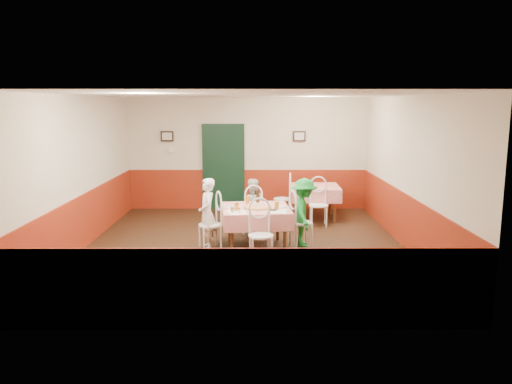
{
  "coord_description": "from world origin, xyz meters",
  "views": [
    {
      "loc": [
        0.18,
        -9.04,
        2.64
      ],
      "look_at": [
        0.21,
        -0.04,
        1.05
      ],
      "focal_mm": 35.0,
      "sensor_mm": 36.0,
      "label": 1
    }
  ],
  "objects_px": {
    "chair_right": "(301,223)",
    "glass_c": "(248,200)",
    "chair_far": "(252,214)",
    "diner_left": "(207,214)",
    "chair_left": "(210,225)",
    "wallet": "(273,210)",
    "diner_right": "(304,213)",
    "main_table": "(256,228)",
    "glass_a": "(237,207)",
    "beer_bottle": "(258,197)",
    "second_table": "(315,202)",
    "pizza": "(258,207)",
    "glass_b": "(277,206)",
    "chair_second_b": "(319,205)",
    "diner_far": "(252,207)",
    "chair_near": "(261,236)",
    "chair_second_a": "(283,199)"
  },
  "relations": [
    {
      "from": "pizza",
      "to": "glass_a",
      "type": "height_order",
      "value": "glass_a"
    },
    {
      "from": "chair_right",
      "to": "chair_second_a",
      "type": "bearing_deg",
      "value": -9.79
    },
    {
      "from": "chair_far",
      "to": "chair_near",
      "type": "height_order",
      "value": "same"
    },
    {
      "from": "chair_second_b",
      "to": "glass_a",
      "type": "height_order",
      "value": "glass_a"
    },
    {
      "from": "chair_far",
      "to": "pizza",
      "type": "xyz_separation_m",
      "value": [
        0.11,
        -0.89,
        0.33
      ]
    },
    {
      "from": "beer_bottle",
      "to": "diner_right",
      "type": "distance_m",
      "value": 0.95
    },
    {
      "from": "chair_right",
      "to": "glass_a",
      "type": "height_order",
      "value": "glass_a"
    },
    {
      "from": "second_table",
      "to": "diner_left",
      "type": "distance_m",
      "value": 3.42
    },
    {
      "from": "diner_right",
      "to": "pizza",
      "type": "bearing_deg",
      "value": 99.64
    },
    {
      "from": "chair_right",
      "to": "glass_c",
      "type": "height_order",
      "value": "glass_c"
    },
    {
      "from": "chair_second_a",
      "to": "glass_a",
      "type": "xyz_separation_m",
      "value": [
        -0.98,
        -2.73,
        0.38
      ]
    },
    {
      "from": "diner_far",
      "to": "second_table",
      "type": "bearing_deg",
      "value": -143.2
    },
    {
      "from": "chair_second_b",
      "to": "diner_right",
      "type": "relative_size",
      "value": 0.7
    },
    {
      "from": "chair_near",
      "to": "wallet",
      "type": "height_order",
      "value": "chair_near"
    },
    {
      "from": "chair_far",
      "to": "diner_left",
      "type": "relative_size",
      "value": 0.69
    },
    {
      "from": "pizza",
      "to": "wallet",
      "type": "relative_size",
      "value": 4.56
    },
    {
      "from": "wallet",
      "to": "diner_right",
      "type": "relative_size",
      "value": 0.09
    },
    {
      "from": "second_table",
      "to": "chair_far",
      "type": "bearing_deg",
      "value": -132.21
    },
    {
      "from": "chair_right",
      "to": "chair_second_b",
      "type": "bearing_deg",
      "value": -33.16
    },
    {
      "from": "chair_second_b",
      "to": "diner_left",
      "type": "height_order",
      "value": "diner_left"
    },
    {
      "from": "second_table",
      "to": "diner_far",
      "type": "distance_m",
      "value": 2.15
    },
    {
      "from": "chair_second_b",
      "to": "wallet",
      "type": "distance_m",
      "value": 2.27
    },
    {
      "from": "glass_c",
      "to": "diner_right",
      "type": "relative_size",
      "value": 0.12
    },
    {
      "from": "beer_bottle",
      "to": "glass_a",
      "type": "bearing_deg",
      "value": -119.61
    },
    {
      "from": "glass_c",
      "to": "diner_far",
      "type": "relative_size",
      "value": 0.13
    },
    {
      "from": "glass_a",
      "to": "beer_bottle",
      "type": "bearing_deg",
      "value": 60.39
    },
    {
      "from": "wallet",
      "to": "chair_second_b",
      "type": "bearing_deg",
      "value": 56.07
    },
    {
      "from": "main_table",
      "to": "second_table",
      "type": "bearing_deg",
      "value": 60.65
    },
    {
      "from": "chair_near",
      "to": "glass_c",
      "type": "bearing_deg",
      "value": 93.07
    },
    {
      "from": "wallet",
      "to": "diner_right",
      "type": "distance_m",
      "value": 0.7
    },
    {
      "from": "diner_far",
      "to": "diner_right",
      "type": "distance_m",
      "value": 1.27
    },
    {
      "from": "main_table",
      "to": "chair_second_b",
      "type": "height_order",
      "value": "chair_second_b"
    },
    {
      "from": "main_table",
      "to": "wallet",
      "type": "distance_m",
      "value": 0.57
    },
    {
      "from": "main_table",
      "to": "chair_right",
      "type": "height_order",
      "value": "chair_right"
    },
    {
      "from": "chair_right",
      "to": "glass_c",
      "type": "xyz_separation_m",
      "value": [
        -1.0,
        0.29,
        0.38
      ]
    },
    {
      "from": "glass_b",
      "to": "chair_second_b",
      "type": "bearing_deg",
      "value": 62.0
    },
    {
      "from": "chair_left",
      "to": "glass_b",
      "type": "height_order",
      "value": "glass_b"
    },
    {
      "from": "glass_a",
      "to": "beer_bottle",
      "type": "relative_size",
      "value": 0.63
    },
    {
      "from": "chair_second_b",
      "to": "diner_far",
      "type": "xyz_separation_m",
      "value": [
        -1.46,
        -0.81,
        0.13
      ]
    },
    {
      "from": "main_table",
      "to": "pizza",
      "type": "distance_m",
      "value": 0.4
    },
    {
      "from": "chair_second_b",
      "to": "glass_c",
      "type": "relative_size",
      "value": 6.06
    },
    {
      "from": "glass_a",
      "to": "diner_far",
      "type": "xyz_separation_m",
      "value": [
        0.27,
        1.17,
        -0.25
      ]
    },
    {
      "from": "chair_left",
      "to": "chair_right",
      "type": "relative_size",
      "value": 1.0
    },
    {
      "from": "second_table",
      "to": "chair_second_a",
      "type": "xyz_separation_m",
      "value": [
        -0.75,
        0.0,
        0.08
      ]
    },
    {
      "from": "chair_far",
      "to": "pizza",
      "type": "bearing_deg",
      "value": 85.46
    },
    {
      "from": "glass_c",
      "to": "diner_right",
      "type": "distance_m",
      "value": 1.11
    },
    {
      "from": "chair_right",
      "to": "chair_far",
      "type": "xyz_separation_m",
      "value": [
        -0.92,
        0.77,
        0.0
      ]
    },
    {
      "from": "chair_left",
      "to": "chair_right",
      "type": "bearing_deg",
      "value": 75.65
    },
    {
      "from": "main_table",
      "to": "chair_second_a",
      "type": "bearing_deg",
      "value": 75.6
    },
    {
      "from": "chair_right",
      "to": "beer_bottle",
      "type": "relative_size",
      "value": 3.96
    }
  ]
}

